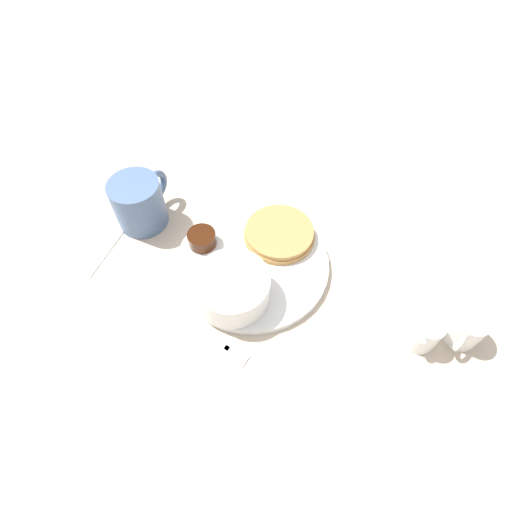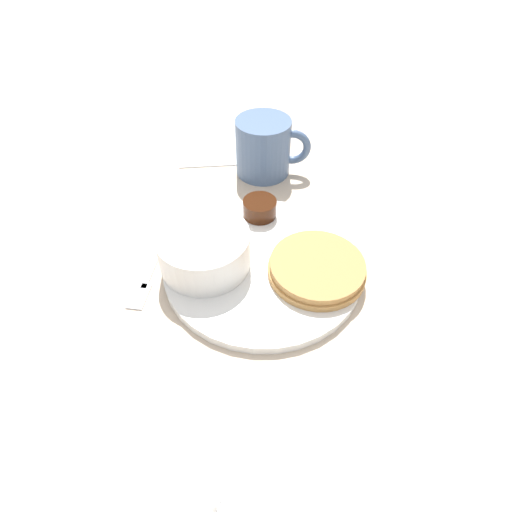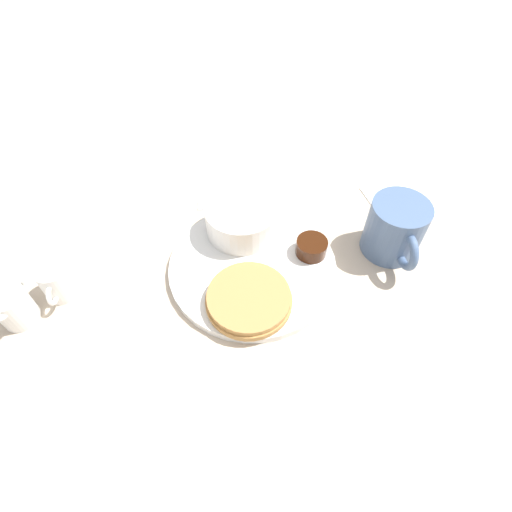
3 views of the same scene
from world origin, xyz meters
TOP-DOWN VIEW (x-y plane):
  - ground_plane at (0.00, 0.00)m, footprint 4.00×4.00m
  - plate at (0.00, 0.00)m, footprint 0.25×0.25m
  - pancake_stack at (-0.04, -0.06)m, footprint 0.12×0.12m
  - bowl at (0.02, 0.07)m, footprint 0.11×0.11m
  - syrup_cup at (0.09, -0.02)m, footprint 0.05×0.05m
  - butter_ramekin at (0.04, 0.08)m, footprint 0.05×0.05m
  - coffee_mug at (0.20, -0.07)m, footprint 0.09×0.12m
  - fork at (0.03, 0.14)m, footprint 0.13×0.07m
  - napkin at (0.31, 0.00)m, footprint 0.16×0.13m

SIDE VIEW (x-z plane):
  - ground_plane at x=0.00m, z-range 0.00..0.00m
  - fork at x=0.03m, z-range 0.00..0.00m
  - napkin at x=0.31m, z-range 0.00..0.00m
  - plate at x=0.00m, z-range 0.00..0.01m
  - pancake_stack at x=-0.04m, z-range 0.01..0.03m
  - syrup_cup at x=0.09m, z-range 0.01..0.04m
  - butter_ramekin at x=0.04m, z-range 0.01..0.05m
  - bowl at x=0.02m, z-range 0.01..0.06m
  - coffee_mug at x=0.20m, z-range 0.00..0.09m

